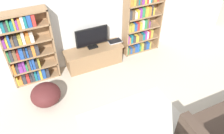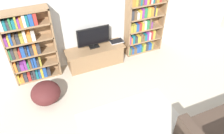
# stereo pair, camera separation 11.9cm
# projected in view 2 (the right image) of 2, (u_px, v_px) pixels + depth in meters

# --- Properties ---
(wall_back) EXTENTS (8.80, 0.06, 2.60)m
(wall_back) POSITION_uv_depth(u_px,v_px,m) (89.00, 13.00, 5.03)
(wall_back) COLOR silver
(wall_back) RESTS_ON ground_plane
(bookshelf_left) EXTENTS (1.02, 0.30, 1.71)m
(bookshelf_left) POSITION_uv_depth(u_px,v_px,m) (29.00, 48.00, 4.74)
(bookshelf_left) COLOR #93704C
(bookshelf_left) RESTS_ON ground_plane
(bookshelf_right) EXTENTS (1.02, 0.30, 1.71)m
(bookshelf_right) POSITION_uv_depth(u_px,v_px,m) (143.00, 23.00, 5.59)
(bookshelf_right) COLOR #93704C
(bookshelf_right) RESTS_ON ground_plane
(tv_stand) EXTENTS (1.46, 0.46, 0.50)m
(tv_stand) POSITION_uv_depth(u_px,v_px,m) (95.00, 56.00, 5.48)
(tv_stand) COLOR #8E6B47
(tv_stand) RESTS_ON ground_plane
(television) EXTENTS (0.80, 0.16, 0.53)m
(television) POSITION_uv_depth(u_px,v_px,m) (93.00, 37.00, 5.19)
(television) COLOR black
(television) RESTS_ON tv_stand
(laptop) EXTENTS (0.34, 0.21, 0.03)m
(laptop) POSITION_uv_depth(u_px,v_px,m) (117.00, 41.00, 5.54)
(laptop) COLOR #B7B7BC
(laptop) RESTS_ON tv_stand
(area_rug) EXTENTS (1.93, 1.45, 0.02)m
(area_rug) POSITION_uv_depth(u_px,v_px,m) (134.00, 127.00, 4.15)
(area_rug) COLOR beige
(area_rug) RESTS_ON ground_plane
(beanbag_ottoman) EXTENTS (0.61, 0.61, 0.45)m
(beanbag_ottoman) POSITION_uv_depth(u_px,v_px,m) (46.00, 93.00, 4.55)
(beanbag_ottoman) COLOR #4C1E1E
(beanbag_ottoman) RESTS_ON ground_plane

